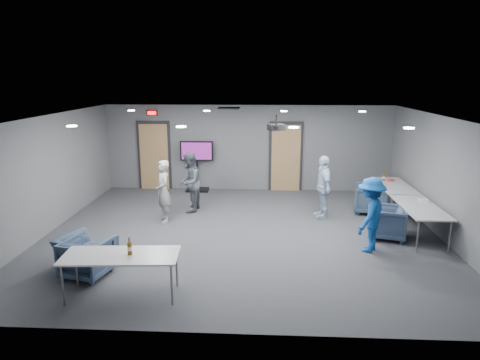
{
  "coord_description": "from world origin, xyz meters",
  "views": [
    {
      "loc": [
        0.45,
        -9.37,
        3.56
      ],
      "look_at": [
        -0.06,
        0.33,
        1.2
      ],
      "focal_mm": 32.0,
      "sensor_mm": 36.0,
      "label": 1
    }
  ],
  "objects_px": {
    "table_right_b": "(420,208)",
    "bottle_front": "(130,248)",
    "bottle_right": "(384,177)",
    "chair_front_b": "(86,253)",
    "table_right_a": "(394,187)",
    "tv_stand": "(197,163)",
    "table_front_left": "(121,257)",
    "chair_right_a": "(370,199)",
    "projector": "(276,127)",
    "person_a": "(163,191)",
    "chair_front_a": "(87,257)",
    "person_b": "(189,182)",
    "person_d": "(370,215)",
    "person_c": "(323,187)",
    "chair_right_b": "(387,222)"
  },
  "relations": [
    {
      "from": "table_right_b",
      "to": "bottle_front",
      "type": "xyz_separation_m",
      "value": [
        -5.68,
        -2.96,
        0.15
      ]
    },
    {
      "from": "bottle_right",
      "to": "chair_front_b",
      "type": "bearing_deg",
      "value": -146.73
    },
    {
      "from": "table_right_a",
      "to": "tv_stand",
      "type": "distance_m",
      "value": 5.9
    },
    {
      "from": "table_right_a",
      "to": "bottle_front",
      "type": "relative_size",
      "value": 6.51
    },
    {
      "from": "chair_front_b",
      "to": "table_right_b",
      "type": "bearing_deg",
      "value": -140.38
    },
    {
      "from": "chair_front_b",
      "to": "table_front_left",
      "type": "height_order",
      "value": "table_front_left"
    },
    {
      "from": "chair_right_a",
      "to": "tv_stand",
      "type": "xyz_separation_m",
      "value": [
        -4.95,
        2.0,
        0.53
      ]
    },
    {
      "from": "table_front_left",
      "to": "projector",
      "type": "distance_m",
      "value": 4.82
    },
    {
      "from": "person_a",
      "to": "chair_front_b",
      "type": "xyz_separation_m",
      "value": [
        -0.87,
        -2.77,
        -0.47
      ]
    },
    {
      "from": "chair_front_a",
      "to": "tv_stand",
      "type": "height_order",
      "value": "tv_stand"
    },
    {
      "from": "person_a",
      "to": "chair_right_a",
      "type": "height_order",
      "value": "person_a"
    },
    {
      "from": "table_right_b",
      "to": "table_front_left",
      "type": "bearing_deg",
      "value": 117.02
    },
    {
      "from": "bottle_right",
      "to": "projector",
      "type": "relative_size",
      "value": 0.57
    },
    {
      "from": "person_b",
      "to": "bottle_front",
      "type": "bearing_deg",
      "value": 2.95
    },
    {
      "from": "person_a",
      "to": "table_front_left",
      "type": "xyz_separation_m",
      "value": [
        0.16,
        -3.77,
        -0.09
      ]
    },
    {
      "from": "person_a",
      "to": "chair_right_a",
      "type": "distance_m",
      "value": 5.45
    },
    {
      "from": "table_right_b",
      "to": "bottle_front",
      "type": "height_order",
      "value": "bottle_front"
    },
    {
      "from": "chair_right_a",
      "to": "tv_stand",
      "type": "bearing_deg",
      "value": -99.04
    },
    {
      "from": "person_d",
      "to": "table_right_a",
      "type": "bearing_deg",
      "value": -173.48
    },
    {
      "from": "person_c",
      "to": "table_right_b",
      "type": "height_order",
      "value": "person_c"
    },
    {
      "from": "chair_front_a",
      "to": "table_right_b",
      "type": "xyz_separation_m",
      "value": [
        6.71,
        2.29,
        0.33
      ]
    },
    {
      "from": "chair_front_a",
      "to": "table_front_left",
      "type": "xyz_separation_m",
      "value": [
        0.87,
        -0.69,
        0.33
      ]
    },
    {
      "from": "person_c",
      "to": "bottle_front",
      "type": "distance_m",
      "value": 5.65
    },
    {
      "from": "chair_front_a",
      "to": "projector",
      "type": "height_order",
      "value": "projector"
    },
    {
      "from": "bottle_front",
      "to": "projector",
      "type": "xyz_separation_m",
      "value": [
        2.46,
        3.65,
        1.56
      ]
    },
    {
      "from": "person_a",
      "to": "chair_right_a",
      "type": "bearing_deg",
      "value": 73.59
    },
    {
      "from": "chair_right_a",
      "to": "chair_front_a",
      "type": "relative_size",
      "value": 1.05
    },
    {
      "from": "chair_right_a",
      "to": "person_a",
      "type": "bearing_deg",
      "value": -66.64
    },
    {
      "from": "bottle_right",
      "to": "table_front_left",
      "type": "bearing_deg",
      "value": -136.46
    },
    {
      "from": "person_c",
      "to": "bottle_front",
      "type": "relative_size",
      "value": 5.47
    },
    {
      "from": "table_front_left",
      "to": "bottle_front",
      "type": "distance_m",
      "value": 0.22
    },
    {
      "from": "person_c",
      "to": "table_right_b",
      "type": "bearing_deg",
      "value": 49.15
    },
    {
      "from": "chair_right_b",
      "to": "projector",
      "type": "height_order",
      "value": "projector"
    },
    {
      "from": "person_c",
      "to": "projector",
      "type": "height_order",
      "value": "projector"
    },
    {
      "from": "person_b",
      "to": "tv_stand",
      "type": "height_order",
      "value": "person_b"
    },
    {
      "from": "table_right_a",
      "to": "table_right_b",
      "type": "xyz_separation_m",
      "value": [
        0.0,
        -1.9,
        0.0
      ]
    },
    {
      "from": "table_right_b",
      "to": "bottle_right",
      "type": "distance_m",
      "value": 2.44
    },
    {
      "from": "chair_front_b",
      "to": "tv_stand",
      "type": "distance_m",
      "value": 5.91
    },
    {
      "from": "chair_right_a",
      "to": "bottle_right",
      "type": "height_order",
      "value": "bottle_right"
    },
    {
      "from": "chair_front_a",
      "to": "person_d",
      "type": "bearing_deg",
      "value": -151.19
    },
    {
      "from": "tv_stand",
      "to": "projector",
      "type": "bearing_deg",
      "value": -52.4
    },
    {
      "from": "person_a",
      "to": "table_right_a",
      "type": "height_order",
      "value": "person_a"
    },
    {
      "from": "chair_front_b",
      "to": "table_right_a",
      "type": "height_order",
      "value": "table_right_a"
    },
    {
      "from": "table_right_a",
      "to": "table_front_left",
      "type": "xyz_separation_m",
      "value": [
        -5.84,
        -4.88,
        -0.0
      ]
    },
    {
      "from": "person_a",
      "to": "projector",
      "type": "bearing_deg",
      "value": 61.14
    },
    {
      "from": "table_right_a",
      "to": "chair_front_b",
      "type": "bearing_deg",
      "value": 119.46
    },
    {
      "from": "person_b",
      "to": "person_d",
      "type": "height_order",
      "value": "person_b"
    },
    {
      "from": "tv_stand",
      "to": "person_d",
      "type": "bearing_deg",
      "value": -46.99
    },
    {
      "from": "chair_front_b",
      "to": "bottle_front",
      "type": "distance_m",
      "value": 1.62
    },
    {
      "from": "person_b",
      "to": "table_right_b",
      "type": "height_order",
      "value": "person_b"
    }
  ]
}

